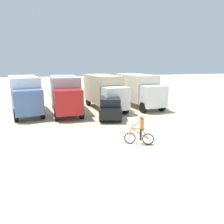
# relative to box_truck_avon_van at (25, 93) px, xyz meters

# --- Properties ---
(ground_plane) EXTENTS (120.00, 120.00, 0.00)m
(ground_plane) POSITION_rel_box_truck_avon_van_xyz_m (6.25, -9.65, -1.87)
(ground_plane) COLOR beige
(box_truck_avon_van) EXTENTS (3.59, 7.07, 3.35)m
(box_truck_avon_van) POSITION_rel_box_truck_avon_van_xyz_m (0.00, 0.00, 0.00)
(box_truck_avon_van) COLOR white
(box_truck_avon_van) RESTS_ON ground
(box_truck_grey_hauler) EXTENTS (2.65, 6.84, 3.35)m
(box_truck_grey_hauler) POSITION_rel_box_truck_avon_van_xyz_m (3.56, -0.65, 0.00)
(box_truck_grey_hauler) COLOR #9E9EA3
(box_truck_grey_hauler) RESTS_ON ground
(box_truck_tan_camper) EXTENTS (3.24, 7.00, 3.35)m
(box_truck_tan_camper) POSITION_rel_box_truck_avon_van_xyz_m (7.42, 0.01, 0.00)
(box_truck_tan_camper) COLOR #CCB78E
(box_truck_tan_camper) RESTS_ON ground
(box_truck_cream_rv) EXTENTS (3.21, 7.00, 3.35)m
(box_truck_cream_rv) POSITION_rel_box_truck_avon_van_xyz_m (11.18, 0.19, 0.00)
(box_truck_cream_rv) COLOR beige
(box_truck_cream_rv) RESTS_ON ground
(sedan_parked) EXTENTS (2.74, 4.50, 1.76)m
(sedan_parked) POSITION_rel_box_truck_avon_van_xyz_m (7.11, -3.64, -0.99)
(sedan_parked) COLOR black
(sedan_parked) RESTS_ON ground
(cyclist_orange_shirt) EXTENTS (1.61, 0.81, 1.82)m
(cyclist_orange_shirt) POSITION_rel_box_truck_avon_van_xyz_m (7.25, -9.94, -1.03)
(cyclist_orange_shirt) COLOR black
(cyclist_orange_shirt) RESTS_ON ground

